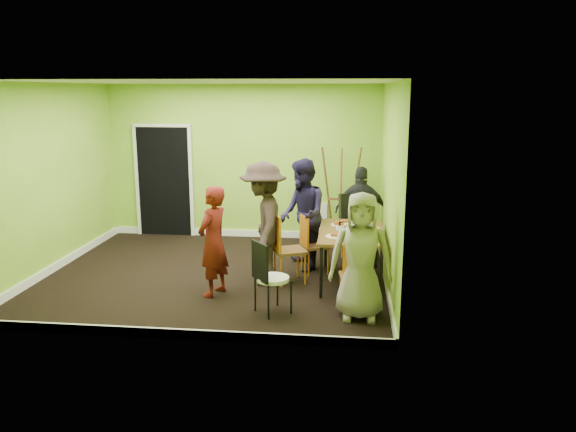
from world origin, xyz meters
name	(u,v)px	position (x,y,z in m)	size (l,w,h in m)	color
ground	(217,274)	(0.00, 0.00, 0.00)	(5.00, 5.00, 0.00)	black
room_walls	(214,209)	(-0.02, 0.04, 0.99)	(5.04, 4.54, 2.82)	#7DB32E
dining_table	(352,235)	(1.99, -0.11, 0.70)	(0.90, 1.50, 0.75)	black
chair_left_far	(310,241)	(1.38, 0.24, 0.49)	(0.48, 0.48, 0.88)	orange
chair_left_near	(284,244)	(1.05, -0.24, 0.56)	(0.54, 0.54, 1.00)	orange
chair_back_end	(353,213)	(2.02, 1.13, 0.74)	(0.55, 0.61, 1.05)	orange
chair_front_end	(356,272)	(2.05, -1.17, 0.50)	(0.41, 0.41, 0.89)	orange
chair_bentwood	(268,274)	(0.99, -1.40, 0.51)	(0.50, 0.50, 0.92)	black
easel	(341,197)	(1.80, 1.86, 0.87)	(0.70, 0.66, 1.75)	brown
plate_near_left	(338,225)	(1.80, 0.22, 0.76)	(0.22, 0.22, 0.01)	white
plate_near_right	(335,236)	(1.77, -0.45, 0.76)	(0.27, 0.27, 0.01)	white
plate_far_back	(346,223)	(1.91, 0.37, 0.76)	(0.24, 0.24, 0.01)	white
plate_far_front	(356,240)	(2.05, -0.63, 0.76)	(0.23, 0.23, 0.01)	white
plate_wall_back	(372,228)	(2.28, 0.06, 0.76)	(0.23, 0.23, 0.01)	white
plate_wall_front	(375,236)	(2.30, -0.38, 0.76)	(0.22, 0.22, 0.01)	white
thermos	(352,223)	(1.99, -0.11, 0.86)	(0.07, 0.07, 0.23)	white
blue_bottle	(370,232)	(2.24, -0.48, 0.84)	(0.08, 0.08, 0.18)	#1721AF
orange_bottle	(342,226)	(1.85, 0.03, 0.79)	(0.03, 0.03, 0.07)	orange
glass_mid	(341,225)	(1.83, 0.09, 0.79)	(0.07, 0.07, 0.08)	black
glass_back	(357,222)	(2.07, 0.25, 0.80)	(0.06, 0.06, 0.10)	black
glass_front	(354,236)	(2.02, -0.56, 0.80)	(0.06, 0.06, 0.10)	black
cup_a	(340,230)	(1.83, -0.23, 0.80)	(0.11, 0.11, 0.09)	white
cup_b	(358,228)	(2.08, -0.11, 0.80)	(0.10, 0.10, 0.09)	white
person_standing	(213,241)	(0.17, -0.83, 0.74)	(0.54, 0.35, 1.48)	#5A130F
person_left_far	(303,215)	(1.25, 0.44, 0.85)	(0.82, 0.64, 1.69)	#1B1536
person_left_near	(263,223)	(0.76, -0.27, 0.87)	(1.12, 0.65, 1.74)	#2E211E
person_back_end	(361,211)	(2.15, 1.31, 0.74)	(0.86, 0.36, 1.48)	black
person_front_end	(361,256)	(2.10, -1.40, 0.77)	(0.75, 0.49, 1.54)	gray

